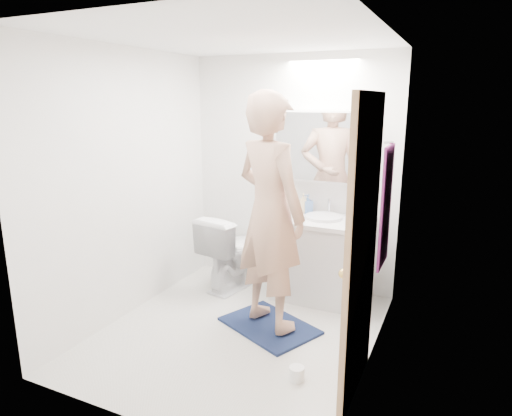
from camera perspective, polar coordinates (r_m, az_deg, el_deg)
The scene contains 23 objects.
floor at distance 4.01m, azimuth -2.24°, elevation -15.45°, with size 2.50×2.50×0.00m, color silver.
ceiling at distance 3.54m, azimuth -2.62°, elevation 20.93°, with size 2.50×2.50×0.00m, color white.
wall_back at distance 4.71m, azimuth 4.61°, elevation 4.44°, with size 2.50×2.50×0.00m, color white.
wall_front at distance 2.58m, azimuth -15.32°, elevation -3.77°, with size 2.50×2.50×0.00m, color white.
wall_left at distance 4.20m, azimuth -15.88°, elevation 2.83°, with size 2.50×2.50×0.00m, color white.
wall_right at distance 3.24m, azimuth 15.12°, elevation -0.22°, with size 2.50×2.50×0.00m, color white.
vanity_cabinet at distance 4.52m, azimuth 8.29°, elevation -6.69°, with size 0.90×0.55×0.78m, color silver.
countertop at distance 4.40m, azimuth 8.47°, elevation -1.67°, with size 0.95×0.58×0.04m, color white.
sink_basin at distance 4.42m, azimuth 8.60°, elevation -1.14°, with size 0.36×0.36×0.03m, color silver.
faucet at distance 4.58m, azimuth 9.31°, elevation 0.20°, with size 0.02×0.02×0.16m, color silver.
medicine_cabinet at distance 4.51m, azimuth 7.95°, elevation 7.78°, with size 0.88×0.14×0.70m, color white.
mirror_panel at distance 4.44m, azimuth 7.66°, elevation 7.69°, with size 0.84×0.01×0.66m, color silver.
toilet at distance 4.75m, azimuth -2.83°, elevation -5.44°, with size 0.45×0.78×0.80m, color white.
bath_rug at distance 4.08m, azimuth 1.70°, elevation -14.73°, with size 0.80×0.55×0.02m, color #151E43.
person at distance 3.70m, azimuth 1.81°, elevation -0.62°, with size 0.72×0.47×1.98m, color tan.
door at distance 2.97m, azimuth 13.28°, elevation -5.40°, with size 0.04×0.80×2.00m, color #A67E53.
door_knob at distance 2.72m, azimuth 11.06°, elevation -8.21°, with size 0.06×0.06×0.06m, color gold.
towel at distance 3.80m, azimuth 16.18°, elevation 0.15°, with size 0.02×0.42×1.00m, color #121035.
towel_hook at distance 3.72m, azimuth 16.52°, elevation 7.99°, with size 0.02×0.02×0.07m, color silver.
soap_bottle_a at distance 4.58m, azimuth 6.02°, elevation 0.58°, with size 0.08×0.08×0.20m, color #CCB684.
soap_bottle_b at distance 4.60m, azimuth 6.59°, elevation 0.55°, with size 0.09×0.09×0.19m, color #5379B3.
toothbrush_cup at distance 4.47m, azimuth 12.16°, elevation -0.71°, with size 0.10×0.10×0.09m, color #4146C3.
toilet_paper_roll at distance 3.42m, azimuth 5.20°, elevation -20.22°, with size 0.11×0.11×0.10m, color white.
Camera 1 is at (1.62, -3.11, 1.95)m, focal length 31.45 mm.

